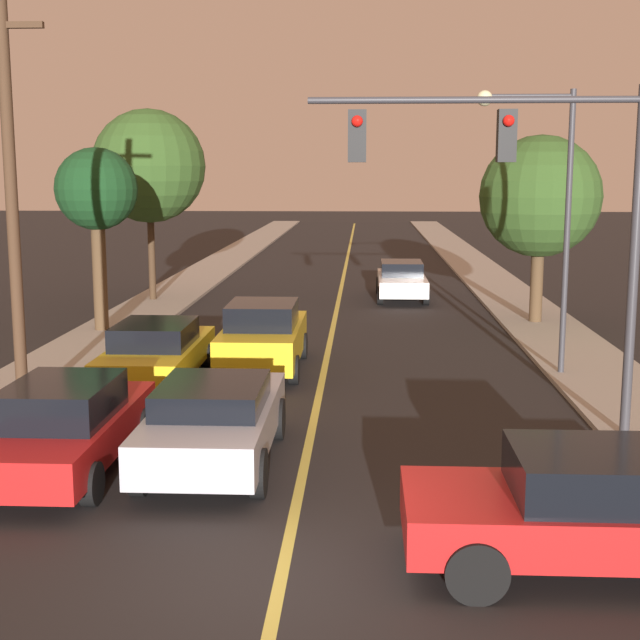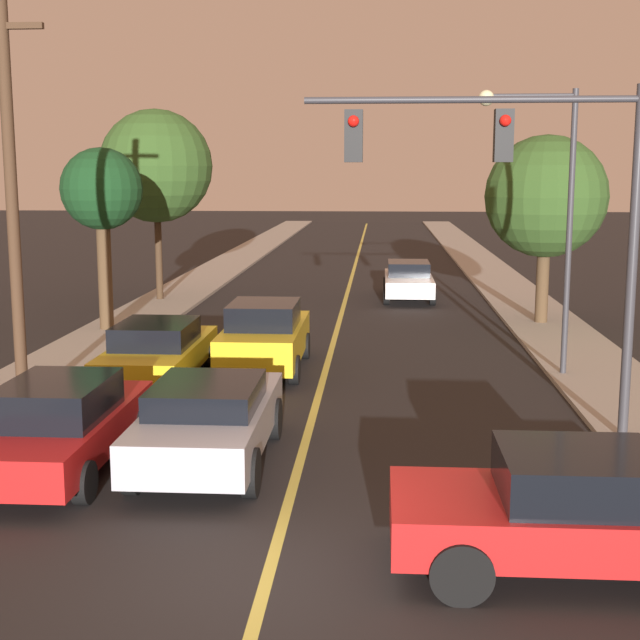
% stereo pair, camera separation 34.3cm
% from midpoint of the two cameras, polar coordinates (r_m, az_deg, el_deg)
% --- Properties ---
extents(ground_plane, '(200.00, 200.00, 0.00)m').
position_cam_midpoint_polar(ground_plane, '(11.08, -3.48, -16.41)').
color(ground_plane, black).
extents(road_surface, '(10.63, 80.00, 0.01)m').
position_cam_midpoint_polar(road_surface, '(46.17, 1.45, 3.48)').
color(road_surface, black).
rests_on(road_surface, ground).
extents(sidewalk_left, '(2.50, 80.00, 0.12)m').
position_cam_midpoint_polar(sidewalk_left, '(46.79, -6.63, 3.57)').
color(sidewalk_left, '#9E998E').
rests_on(sidewalk_left, ground).
extents(sidewalk_right, '(2.50, 80.00, 0.12)m').
position_cam_midpoint_polar(sidewalk_right, '(46.47, 9.59, 3.46)').
color(sidewalk_right, '#9E998E').
rests_on(sidewalk_right, ground).
extents(car_near_lane_front, '(2.03, 4.77, 1.45)m').
position_cam_midpoint_polar(car_near_lane_front, '(14.93, -7.43, -6.33)').
color(car_near_lane_front, '#A5A8B2').
rests_on(car_near_lane_front, ground).
extents(car_near_lane_second, '(1.95, 4.61, 1.71)m').
position_cam_midpoint_polar(car_near_lane_second, '(21.80, -4.10, -1.03)').
color(car_near_lane_second, gold).
rests_on(car_near_lane_second, ground).
extents(car_outer_lane_front, '(1.89, 4.81, 1.53)m').
position_cam_midpoint_polar(car_outer_lane_front, '(15.11, -16.56, -6.50)').
color(car_outer_lane_front, red).
rests_on(car_outer_lane_front, ground).
extents(car_outer_lane_second, '(2.02, 4.86, 1.42)m').
position_cam_midpoint_polar(car_outer_lane_second, '(21.01, -10.87, -1.97)').
color(car_outer_lane_second, gold).
rests_on(car_outer_lane_second, ground).
extents(car_far_oncoming, '(1.90, 4.86, 1.43)m').
position_cam_midpoint_polar(car_far_oncoming, '(34.22, 4.96, 2.59)').
color(car_far_oncoming, white).
rests_on(car_far_oncoming, ground).
extents(car_crossing_right, '(4.17, 2.10, 1.52)m').
position_cam_midpoint_polar(car_crossing_right, '(11.46, 15.39, -11.53)').
color(car_crossing_right, red).
rests_on(car_crossing_right, ground).
extents(traffic_signal_mast, '(5.85, 0.42, 6.18)m').
position_cam_midpoint_polar(traffic_signal_mast, '(16.09, 12.57, 8.40)').
color(traffic_signal_mast, '#333338').
rests_on(traffic_signal_mast, ground).
extents(streetlamp_right, '(2.24, 0.36, 6.56)m').
position_cam_midpoint_polar(streetlamp_right, '(21.34, 13.69, 8.10)').
color(streetlamp_right, '#333338').
rests_on(streetlamp_right, ground).
extents(utility_pole_left, '(1.60, 0.24, 8.04)m').
position_cam_midpoint_polar(utility_pole_left, '(18.56, -19.64, 7.31)').
color(utility_pole_left, '#422D1E').
rests_on(utility_pole_left, ground).
extents(tree_left_near, '(2.43, 2.43, 5.42)m').
position_cam_midpoint_polar(tree_left_near, '(27.36, -14.47, 7.92)').
color(tree_left_near, '#4C3823').
rests_on(tree_left_near, ground).
extents(tree_left_far, '(4.12, 4.12, 6.97)m').
position_cam_midpoint_polar(tree_left_far, '(33.56, -11.19, 9.62)').
color(tree_left_far, '#3D2B1C').
rests_on(tree_left_far, ground).
extents(tree_right_near, '(3.79, 3.79, 5.84)m').
position_cam_midpoint_polar(tree_right_near, '(28.77, 13.57, 7.67)').
color(tree_right_near, '#4C3823').
rests_on(tree_right_near, ground).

